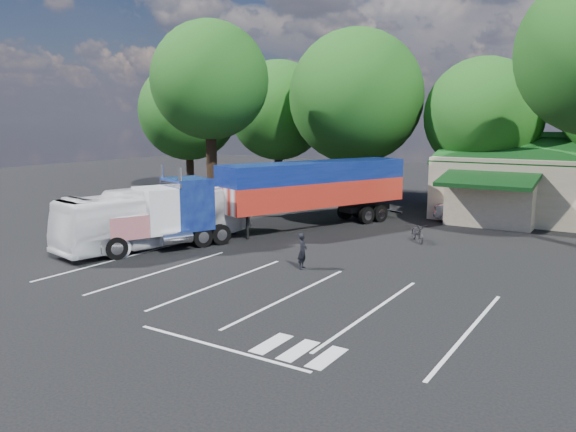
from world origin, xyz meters
The scene contains 11 objects.
ground centered at (0.00, 0.00, 0.00)m, with size 120.00×120.00×0.00m, color black.
tree_row_a centered at (-22.00, 16.50, 7.16)m, with size 9.00×9.00×11.68m.
tree_row_b centered at (-13.00, 17.80, 7.13)m, with size 8.40×8.40×11.35m.
tree_row_c centered at (-5.00, 16.20, 8.04)m, with size 10.00×10.00×13.05m.
tree_row_d centered at (4.00, 17.50, 6.58)m, with size 8.00×8.00×10.60m.
tree_near_left centered at (-10.50, 6.00, 8.81)m, with size 7.60×7.60×12.65m.
semi_truck centered at (-3.68, 3.79, 2.31)m, with size 9.56×18.96×4.09m.
woman centered at (1.60, -2.48, 0.78)m, with size 0.57×0.37×1.56m, color black.
bicycle centered at (3.89, 5.44, 0.49)m, with size 0.65×1.86×0.98m, color black.
tour_bus centered at (-7.00, -2.36, 1.46)m, with size 2.46×10.52×2.93m, color white.
silver_sedan centered at (5.00, 12.31, 0.74)m, with size 1.58×4.52×1.49m, color #AFB3B7.
Camera 1 is at (13.64, -22.54, 6.29)m, focal length 35.00 mm.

